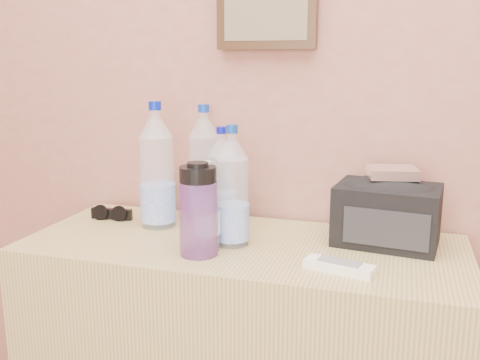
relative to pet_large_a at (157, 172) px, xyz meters
name	(u,v)px	position (x,y,z in m)	size (l,w,h in m)	color
picture_frame	(266,6)	(0.29, 0.17, 0.48)	(0.30, 0.03, 0.25)	#382311
pet_large_a	(157,172)	(0.00, 0.00, 0.00)	(0.10, 0.10, 0.38)	white
pet_large_b	(204,169)	(0.10, 0.12, -0.01)	(0.10, 0.10, 0.36)	#A7BDD4
pet_large_c	(222,183)	(0.18, 0.06, -0.03)	(0.08, 0.08, 0.30)	silver
pet_large_d	(232,193)	(0.26, -0.09, -0.02)	(0.09, 0.09, 0.33)	silver
pet_small	(207,211)	(0.21, -0.16, -0.06)	(0.07, 0.07, 0.24)	#CAE4FF
nalgene_bottle	(199,210)	(0.21, -0.20, -0.05)	(0.10, 0.10, 0.24)	#6C3386
sunglasses	(112,214)	(-0.17, 0.02, -0.15)	(0.13, 0.05, 0.03)	black
ac_remote	(339,267)	(0.57, -0.21, -0.15)	(0.17, 0.05, 0.02)	white
toiletry_bag	(387,211)	(0.67, 0.04, -0.07)	(0.27, 0.19, 0.18)	black
foil_packet	(392,172)	(0.67, 0.05, 0.03)	(0.13, 0.11, 0.03)	silver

